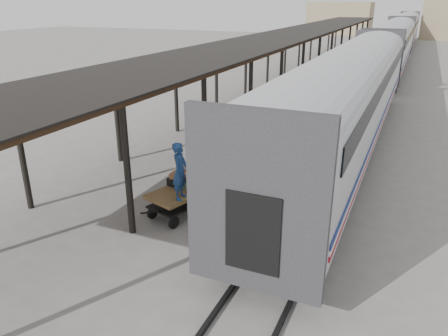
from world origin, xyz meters
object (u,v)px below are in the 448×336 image
object	(u,v)px
baggage_cart	(184,195)
porter	(180,171)
pedestrian	(286,94)
luggage_tug	(287,91)

from	to	relation	value
baggage_cart	porter	bearing A→B (deg)	-51.68
porter	pedestrian	bearing A→B (deg)	-3.98
baggage_cart	porter	size ratio (longest dim) A/B	1.49
baggage_cart	luggage_tug	bearing A→B (deg)	112.63
luggage_tug	pedestrian	world-z (taller)	pedestrian
porter	pedestrian	xyz separation A→B (m)	(-1.39, 16.23, -0.84)
baggage_cart	luggage_tug	distance (m)	17.74
baggage_cart	luggage_tug	world-z (taller)	luggage_tug
baggage_cart	porter	world-z (taller)	porter
pedestrian	luggage_tug	bearing A→B (deg)	-58.62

